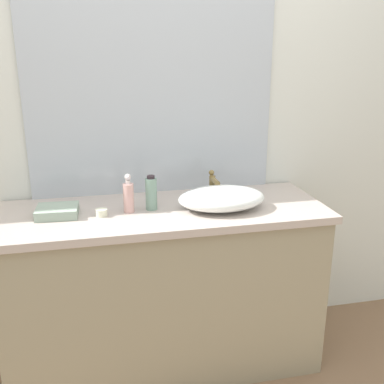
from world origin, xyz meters
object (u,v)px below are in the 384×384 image
sink_basin (222,198)px  lotion_bottle (151,193)px  soap_dispenser (129,196)px  folded_hand_towel (57,211)px  candle_jar (102,213)px

sink_basin → lotion_bottle: lotion_bottle is taller
soap_dispenser → folded_hand_towel: soap_dispenser is taller
candle_jar → folded_hand_towel: size_ratio=0.29×
sink_basin → soap_dispenser: bearing=173.4°
sink_basin → folded_hand_towel: sink_basin is taller
sink_basin → folded_hand_towel: (-0.75, 0.07, -0.03)m
sink_basin → candle_jar: 0.56m
soap_dispenser → lotion_bottle: 0.11m
candle_jar → lotion_bottle: bearing=9.8°
sink_basin → lotion_bottle: 0.33m
soap_dispenser → lotion_bottle: bearing=6.7°
sink_basin → soap_dispenser: size_ratio=2.26×
sink_basin → folded_hand_towel: bearing=174.9°
candle_jar → folded_hand_towel: folded_hand_towel is taller
lotion_bottle → candle_jar: 0.25m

